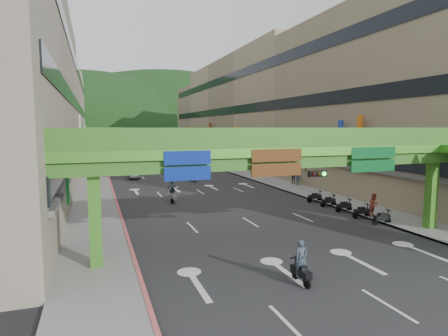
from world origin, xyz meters
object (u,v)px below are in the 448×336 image
object	(u,v)px
overpass_near	(311,160)
pedestrian_red	(374,207)
scooter_rider_near	(301,263)
scooter_rider_mid	(193,174)
car_yellow	(180,163)
car_silver	(134,174)

from	to	relation	value
overpass_near	pedestrian_red	distance (m)	10.94
scooter_rider_near	pedestrian_red	distance (m)	15.07
scooter_rider_mid	car_yellow	xyz separation A→B (m)	(2.22, 18.47, -0.32)
car_silver	car_yellow	xyz separation A→B (m)	(9.31, 12.46, 0.09)
overpass_near	car_silver	bearing A→B (deg)	101.05
overpass_near	car_yellow	bearing A→B (deg)	86.87
overpass_near	scooter_rider_mid	xyz separation A→B (m)	(0.35, 28.51, -4.14)
scooter_rider_mid	car_silver	size ratio (longest dim) A/B	0.52
scooter_rider_near	car_yellow	size ratio (longest dim) A/B	0.47
car_silver	pedestrian_red	size ratio (longest dim) A/B	2.20
scooter_rider_near	car_silver	size ratio (longest dim) A/B	0.52
car_silver	car_yellow	distance (m)	15.56
car_yellow	pedestrian_red	bearing A→B (deg)	-71.77
scooter_rider_near	scooter_rider_mid	bearing A→B (deg)	83.97
car_yellow	scooter_rider_mid	bearing A→B (deg)	-87.11
pedestrian_red	overpass_near	bearing A→B (deg)	-169.11
car_silver	car_yellow	world-z (taller)	car_yellow
scooter_rider_near	car_yellow	xyz separation A→B (m)	(5.70, 51.36, -0.21)
overpass_near	scooter_rider_mid	size ratio (longest dim) A/B	13.61
car_yellow	overpass_near	bearing A→B (deg)	-83.38
scooter_rider_near	pedestrian_red	world-z (taller)	scooter_rider_near
scooter_rider_mid	pedestrian_red	xyz separation A→B (m)	(8.52, -23.78, -0.16)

